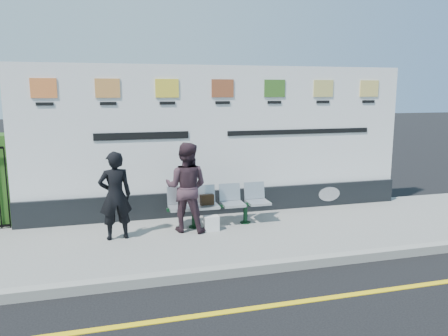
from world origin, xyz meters
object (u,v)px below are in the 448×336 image
(woman_left, at_px, (115,196))
(woman_right, at_px, (186,187))
(billboard, at_px, (222,150))
(bench, at_px, (220,214))

(woman_left, bearing_deg, woman_right, 178.24)
(billboard, height_order, bench, billboard)
(bench, bearing_deg, billboard, 72.91)
(billboard, distance_m, woman_right, 1.45)
(woman_right, bearing_deg, billboard, -108.00)
(bench, bearing_deg, woman_left, -171.97)
(woman_left, distance_m, woman_right, 1.25)
(bench, xyz_separation_m, woman_left, (-1.90, -0.27, 0.55))
(bench, height_order, woman_left, woman_left)
(billboard, height_order, woman_left, billboard)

